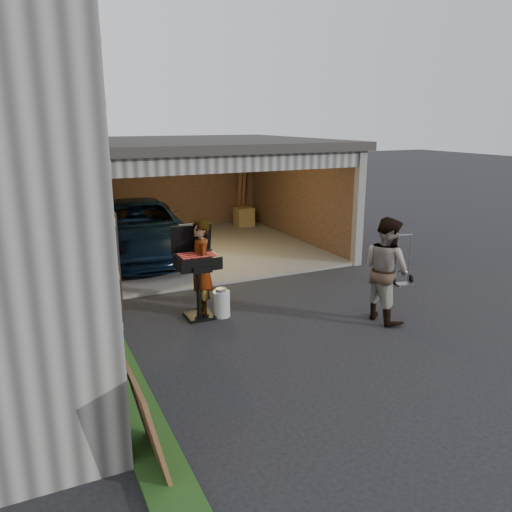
# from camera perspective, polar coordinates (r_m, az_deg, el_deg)

# --- Properties ---
(ground) EXTENTS (80.00, 80.00, 0.00)m
(ground) POSITION_cam_1_polar(r_m,az_deg,el_deg) (7.48, 3.10, -11.54)
(ground) COLOR black
(ground) RESTS_ON ground
(groundcover_strip) EXTENTS (0.50, 8.00, 0.06)m
(groundcover_strip) POSITION_cam_1_polar(r_m,az_deg,el_deg) (5.97, -12.39, -19.16)
(groundcover_strip) COLOR #193814
(groundcover_strip) RESTS_ON ground
(garage) EXTENTS (6.80, 6.30, 2.90)m
(garage) POSITION_cam_1_polar(r_m,az_deg,el_deg) (13.34, -7.93, 8.68)
(garage) COLOR #605E59
(garage) RESTS_ON ground
(minivan) EXTENTS (2.63, 5.09, 1.37)m
(minivan) POSITION_cam_1_polar(r_m,az_deg,el_deg) (12.81, -13.22, 2.78)
(minivan) COLOR black
(minivan) RESTS_ON ground
(woman) EXTENTS (0.49, 0.67, 1.71)m
(woman) POSITION_cam_1_polar(r_m,az_deg,el_deg) (8.82, -6.36, -1.37)
(woman) COLOR silver
(woman) RESTS_ON ground
(man) EXTENTS (0.73, 0.91, 1.82)m
(man) POSITION_cam_1_polar(r_m,az_deg,el_deg) (8.79, 14.65, -1.50)
(man) COLOR #442A1A
(man) RESTS_ON ground
(bbq_grill) EXTENTS (0.73, 0.64, 1.62)m
(bbq_grill) POSITION_cam_1_polar(r_m,az_deg,el_deg) (8.66, -6.76, -0.97)
(bbq_grill) COLOR black
(bbq_grill) RESTS_ON ground
(propane_tank) EXTENTS (0.38, 0.38, 0.47)m
(propane_tank) POSITION_cam_1_polar(r_m,az_deg,el_deg) (8.87, -4.00, -5.46)
(propane_tank) COLOR #B3B2AE
(propane_tank) RESTS_ON ground
(plywood_panel) EXTENTS (0.26, 0.92, 1.01)m
(plywood_panel) POSITION_cam_1_polar(r_m,az_deg,el_deg) (5.29, -12.38, -17.97)
(plywood_panel) COLOR #572D1E
(plywood_panel) RESTS_ON ground
(hand_truck) EXTENTS (0.47, 0.41, 1.09)m
(hand_truck) POSITION_cam_1_polar(r_m,az_deg,el_deg) (11.00, 16.48, -2.06)
(hand_truck) COLOR slate
(hand_truck) RESTS_ON ground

